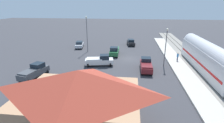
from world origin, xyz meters
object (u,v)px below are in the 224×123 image
(station_building, at_px, (79,97))
(sedan_black, at_px, (131,42))
(pickup_charcoal, at_px, (34,71))
(light_pole_near_platform, at_px, (166,43))
(pickup_green, at_px, (114,51))
(pickup_white, at_px, (100,60))
(pickup_maroon, at_px, (146,65))
(pedestrian_on_platform, at_px, (178,56))
(sedan_silver, at_px, (80,45))
(light_pole_lot_center, at_px, (87,30))

(station_building, xyz_separation_m, sedan_black, (-4.56, -34.88, -2.18))
(pickup_charcoal, distance_m, light_pole_near_platform, 23.84)
(pickup_green, bearing_deg, pickup_white, 74.23)
(pickup_maroon, height_order, pickup_charcoal, same)
(pickup_charcoal, bearing_deg, pickup_white, -145.01)
(station_building, distance_m, pedestrian_on_platform, 25.49)
(pickup_white, relative_size, light_pole_near_platform, 0.78)
(pickup_white, bearing_deg, pickup_green, -105.77)
(station_building, height_order, pickup_charcoal, station_building)
(sedan_black, distance_m, sedan_silver, 14.74)
(station_building, relative_size, sedan_black, 2.55)
(pedestrian_on_platform, distance_m, light_pole_lot_center, 21.65)
(pedestrian_on_platform, xyz_separation_m, light_pole_lot_center, (20.54, -5.47, 4.13))
(station_building, height_order, sedan_silver, station_building)
(pickup_charcoal, distance_m, light_pole_lot_center, 17.41)
(sedan_silver, bearing_deg, sedan_black, -161.85)
(pedestrian_on_platform, bearing_deg, sedan_black, -54.77)
(pickup_white, bearing_deg, pickup_maroon, 169.97)
(sedan_black, height_order, light_pole_lot_center, light_pole_lot_center)
(sedan_silver, bearing_deg, light_pole_lot_center, 130.56)
(pickup_white, bearing_deg, sedan_black, -108.16)
(pickup_green, distance_m, pickup_white, 7.65)
(pickup_green, height_order, light_pole_near_platform, light_pole_near_platform)
(light_pole_lot_center, bearing_deg, pickup_maroon, 141.43)
(pedestrian_on_platform, height_order, sedan_black, pedestrian_on_platform)
(pickup_maroon, xyz_separation_m, pickup_green, (6.75, -8.92, 0.00))
(pedestrian_on_platform, relative_size, light_pole_near_platform, 0.23)
(light_pole_near_platform, distance_m, light_pole_lot_center, 19.20)
(pickup_white, height_order, light_pole_lot_center, light_pole_lot_center)
(pedestrian_on_platform, bearing_deg, pickup_charcoal, 22.85)
(pickup_green, height_order, sedan_silver, pickup_green)
(sedan_black, distance_m, pickup_charcoal, 29.07)
(pickup_charcoal, height_order, pickup_white, same)
(station_building, relative_size, pickup_maroon, 2.23)
(pickup_maroon, xyz_separation_m, pickup_white, (8.83, -1.56, 0.00))
(sedan_black, bearing_deg, pickup_green, 70.19)
(light_pole_near_platform, bearing_deg, sedan_black, -68.17)
(pickup_maroon, bearing_deg, light_pole_lot_center, -38.57)
(station_building, xyz_separation_m, pickup_white, (1.28, -17.08, -2.03))
(pedestrian_on_platform, relative_size, pickup_charcoal, 0.30)
(pedestrian_on_platform, distance_m, pickup_charcoal, 27.50)
(pedestrian_on_platform, height_order, pickup_charcoal, pickup_charcoal)
(pickup_white, bearing_deg, pedestrian_on_platform, -166.02)
(pickup_charcoal, xyz_separation_m, light_pole_lot_center, (-4.81, -16.15, 4.38))
(pickup_charcoal, bearing_deg, sedan_silver, -94.35)
(sedan_silver, relative_size, light_pole_lot_center, 0.54)
(pedestrian_on_platform, height_order, pickup_white, pickup_white)
(station_building, height_order, pedestrian_on_platform, station_building)
(pickup_maroon, bearing_deg, pedestrian_on_platform, -141.34)
(pedestrian_on_platform, bearing_deg, light_pole_near_platform, 40.22)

